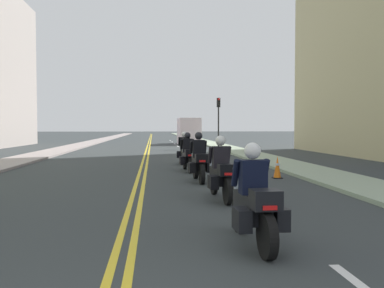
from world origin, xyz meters
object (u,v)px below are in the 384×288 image
traffic_light_far (218,113)px  motorcycle_3 (188,156)px  motorcycle_1 (221,174)px  motorcycle_2 (199,162)px  motorcycle_0 (254,205)px  motorcycle_4 (184,151)px  traffic_cone_0 (277,167)px  parked_truck (188,132)px

traffic_light_far → motorcycle_3: bearing=-102.9°
motorcycle_1 → motorcycle_2: (-0.17, 3.56, 0.00)m
motorcycle_0 → motorcycle_4: motorcycle_4 is taller
motorcycle_1 → traffic_light_far: bearing=77.7°
motorcycle_1 → traffic_cone_0: motorcycle_1 is taller
motorcycle_1 → parked_truck: 34.79m
motorcycle_0 → motorcycle_1: size_ratio=0.97×
motorcycle_0 → motorcycle_2: motorcycle_2 is taller
motorcycle_3 → traffic_light_far: traffic_light_far is taller
motorcycle_0 → traffic_light_far: size_ratio=0.50×
motorcycle_0 → motorcycle_4: (0.00, 14.31, 0.02)m
motorcycle_2 → traffic_light_far: bearing=77.2°
traffic_light_far → parked_truck: size_ratio=0.67×
motorcycle_1 → motorcycle_4: (-0.16, 10.25, -0.00)m
parked_truck → traffic_light_far: bearing=-79.4°
motorcycle_0 → motorcycle_2: (-0.00, 7.62, 0.02)m
motorcycle_0 → traffic_cone_0: bearing=68.2°
motorcycle_2 → traffic_cone_0: motorcycle_2 is taller
traffic_light_far → parked_truck: bearing=100.6°
parked_truck → motorcycle_4: bearing=-95.3°
motorcycle_3 → motorcycle_0: bearing=-92.6°
motorcycle_2 → traffic_light_far: size_ratio=0.49×
motorcycle_3 → traffic_light_far: size_ratio=0.52×
motorcycle_1 → motorcycle_3: (-0.27, 6.86, -0.02)m
motorcycle_4 → motorcycle_0: bearing=-87.7°
motorcycle_3 → motorcycle_4: (0.11, 3.39, 0.01)m
motorcycle_0 → parked_truck: size_ratio=0.33×
traffic_light_far → parked_truck: traffic_light_far is taller
motorcycle_4 → parked_truck: size_ratio=0.34×
traffic_cone_0 → parked_truck: 30.49m
motorcycle_2 → motorcycle_0: bearing=-92.1°
motorcycle_0 → motorcycle_1: (0.16, 4.06, 0.02)m
motorcycle_2 → traffic_cone_0: bearing=11.3°
motorcycle_0 → traffic_cone_0: size_ratio=2.70×
motorcycle_1 → motorcycle_2: 3.56m
motorcycle_3 → motorcycle_4: 3.39m
motorcycle_4 → parked_truck: parked_truck is taller
traffic_cone_0 → motorcycle_3: bearing=139.2°
motorcycle_2 → motorcycle_4: (0.00, 6.68, -0.01)m
motorcycle_2 → motorcycle_3: size_ratio=0.95×
motorcycle_3 → motorcycle_4: motorcycle_3 is taller
motorcycle_0 → traffic_cone_0: (2.91, 8.32, -0.25)m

